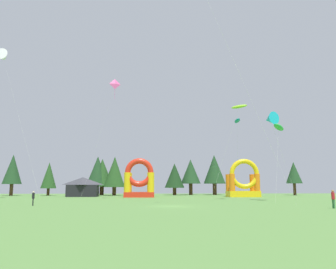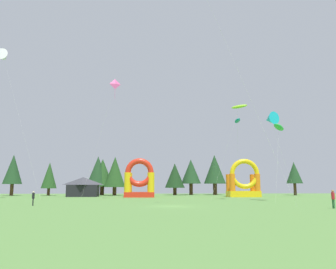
% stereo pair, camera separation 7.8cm
% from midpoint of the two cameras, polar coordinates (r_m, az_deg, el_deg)
% --- Properties ---
extents(ground_plane, '(120.00, 120.00, 0.00)m').
position_cam_midpoint_polar(ground_plane, '(36.59, 0.62, -11.96)').
color(ground_plane, '#5B8C42').
extents(kite_teal_parafoil, '(1.40, 4.95, 12.72)m').
position_cam_midpoint_polar(kite_teal_parafoil, '(54.59, 11.61, 2.27)').
color(kite_teal_parafoil, '#0C7F7A').
rests_on(kite_teal_parafoil, ground_plane).
extents(kite_lime_parafoil, '(5.65, 3.08, 14.76)m').
position_cam_midpoint_polar(kite_lime_parafoil, '(53.86, 11.90, 4.60)').
color(kite_lime_parafoil, '#8CD826').
rests_on(kite_lime_parafoil, ground_plane).
extents(kite_cyan_delta, '(5.49, 2.97, 12.90)m').
position_cam_midpoint_polar(kite_cyan_delta, '(52.45, 16.81, 2.49)').
color(kite_cyan_delta, '#19B7CC').
rests_on(kite_cyan_delta, ground_plane).
extents(kite_green_parafoil, '(3.45, 4.42, 11.01)m').
position_cam_midpoint_polar(kite_green_parafoil, '(50.83, 18.14, 1.16)').
color(kite_green_parafoil, green).
rests_on(kite_green_parafoil, ground_plane).
extents(kite_pink_diamond, '(6.04, 3.46, 18.98)m').
position_cam_midpoint_polar(kite_pink_diamond, '(55.83, -8.83, 8.25)').
color(kite_pink_diamond, '#EA599E').
rests_on(kite_pink_diamond, ground_plane).
extents(kite_white_delta, '(8.46, 2.31, 24.81)m').
position_cam_midpoint_polar(kite_white_delta, '(64.70, -25.86, 11.63)').
color(kite_white_delta, white).
rests_on(kite_white_delta, ground_plane).
extents(person_midfield, '(0.33, 0.33, 1.57)m').
position_cam_midpoint_polar(person_midfield, '(40.49, -21.62, -9.72)').
color(person_midfield, black).
rests_on(person_midfield, ground_plane).
extents(person_near_camera, '(0.39, 0.39, 1.77)m').
position_cam_midpoint_polar(person_near_camera, '(36.61, 26.02, -9.45)').
color(person_near_camera, '#33723F').
rests_on(person_near_camera, ground_plane).
extents(inflatable_red_slide, '(5.67, 4.70, 7.33)m').
position_cam_midpoint_polar(inflatable_red_slide, '(65.73, -4.77, -8.04)').
color(inflatable_red_slide, red).
rests_on(inflatable_red_slide, ground_plane).
extents(inflatable_orange_dome, '(6.03, 4.04, 7.34)m').
position_cam_midpoint_polar(inflatable_orange_dome, '(68.58, 12.61, -7.99)').
color(inflatable_orange_dome, yellow).
rests_on(inflatable_orange_dome, ground_plane).
extents(festival_tent, '(5.92, 3.45, 3.86)m').
position_cam_midpoint_polar(festival_tent, '(70.57, -14.04, -8.53)').
color(festival_tent, black).
rests_on(festival_tent, ground_plane).
extents(tree_row_0, '(4.14, 4.14, 9.12)m').
position_cam_midpoint_polar(tree_row_0, '(83.64, -24.54, -5.35)').
color(tree_row_0, '#4C331E').
rests_on(tree_row_0, ground_plane).
extents(tree_row_1, '(3.44, 3.44, 7.41)m').
position_cam_midpoint_polar(tree_row_1, '(81.57, -19.27, -6.50)').
color(tree_row_1, '#4C331E').
rests_on(tree_row_1, ground_plane).
extents(tree_row_2, '(5.21, 5.21, 8.98)m').
position_cam_midpoint_polar(tree_row_2, '(81.31, -11.65, -6.10)').
color(tree_row_2, '#4C331E').
rests_on(tree_row_2, ground_plane).
extents(tree_row_3, '(5.20, 5.20, 8.39)m').
position_cam_midpoint_polar(tree_row_3, '(81.52, -10.90, -6.30)').
color(tree_row_3, '#4C331E').
rests_on(tree_row_3, ground_plane).
extents(tree_row_4, '(4.87, 4.87, 8.81)m').
position_cam_midpoint_polar(tree_row_4, '(79.20, -8.87, -6.23)').
color(tree_row_4, '#4C331E').
rests_on(tree_row_4, ground_plane).
extents(tree_row_5, '(4.67, 4.67, 7.44)m').
position_cam_midpoint_polar(tree_row_5, '(81.03, 1.18, -6.92)').
color(tree_row_5, '#4C331E').
rests_on(tree_row_5, ground_plane).
extents(tree_row_6, '(4.78, 4.78, 8.50)m').
position_cam_midpoint_polar(tree_row_6, '(82.88, 3.89, -6.25)').
color(tree_row_6, '#4C331E').
rests_on(tree_row_6, ground_plane).
extents(tree_row_7, '(5.30, 5.30, 9.64)m').
position_cam_midpoint_polar(tree_row_7, '(84.05, 7.86, -5.83)').
color(tree_row_7, '#4C331E').
rests_on(tree_row_7, ground_plane).
extents(tree_row_8, '(3.69, 3.69, 7.67)m').
position_cam_midpoint_polar(tree_row_8, '(84.73, 20.43, -6.06)').
color(tree_row_8, '#4C331E').
rests_on(tree_row_8, ground_plane).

